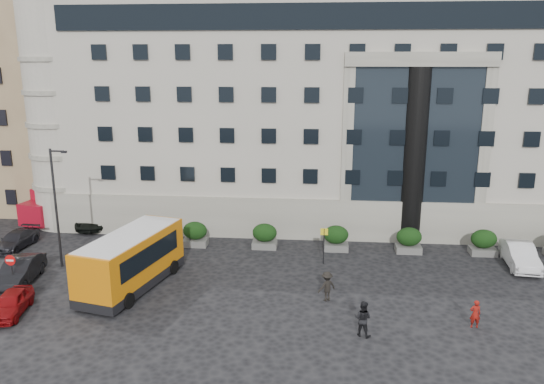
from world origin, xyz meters
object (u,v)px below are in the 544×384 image
Objects in this scene: hedge_a at (195,234)px; pedestrian_c at (327,286)px; hedge_d at (409,240)px; hedge_c at (336,238)px; hedge_b at (265,236)px; no_entry_sign at (11,266)px; parked_car_d at (95,218)px; bus_stop_sign at (324,240)px; street_lamp at (57,204)px; minibus at (131,258)px; parked_car_b at (20,271)px; red_truck at (54,204)px; parked_car_c at (16,240)px; white_taxi at (520,255)px; hedge_e at (484,242)px; parked_car_a at (11,303)px; pedestrian_a at (475,314)px; pedestrian_b at (363,319)px.

hedge_a is 12.80m from pedestrian_c.
hedge_c is at bearing 180.00° from hedge_d.
hedge_b is 5.20m from hedge_c.
hedge_d is 26.15m from no_entry_sign.
no_entry_sign is 18.67m from pedestrian_c.
parked_car_d is at bearing 171.20° from hedge_d.
pedestrian_c is (9.65, -8.41, -0.05)m from hedge_a.
hedge_d is 6.76m from bus_stop_sign.
street_lamp is (-18.34, -4.80, 3.44)m from hedge_c.
minibus is 1.80× the size of parked_car_b.
parked_car_c is at bearing -74.48° from red_truck.
no_entry_sign is at bearing -60.37° from red_truck.
white_taxi is (24.70, 5.46, -1.06)m from minibus.
hedge_e is 0.49× the size of parked_car_a.
parked_car_b is 18.94m from pedestrian_c.
hedge_b is 5.19m from bus_stop_sign.
pedestrian_c is at bearing -19.59° from pedestrian_a.
parked_car_a is 0.77× the size of white_taxi.
parked_car_a is 2.00× the size of pedestrian_b.
pedestrian_c is at bearing -42.78° from pedestrian_b.
hedge_a is 1.00× the size of hedge_e.
hedge_b is 14.41m from street_lamp.
pedestrian_c is at bearing -125.30° from hedge_d.
no_entry_sign is 1.25× the size of pedestrian_b.
white_taxi is 3.16× the size of pedestrian_a.
hedge_d is 25.21m from parked_car_d.
minibus is at bearing -157.81° from bus_stop_sign.
hedge_c is 5.20m from hedge_d.
hedge_b reaches higher than parked_car_c.
minibus is at bearing -11.30° from pedestrian_a.
hedge_a is 0.79× the size of no_entry_sign.
bus_stop_sign is 19.40m from parked_car_b.
pedestrian_b is at bearing 11.43° from pedestrian_a.
hedge_c reaches higher than parked_car_d.
parked_car_c is at bearing 177.11° from bus_stop_sign.
street_lamp reaches higher than pedestrian_b.
hedge_e is 33.84m from parked_car_c.
pedestrian_b is (20.40, -3.39, -0.72)m from no_entry_sign.
street_lamp reaches higher than parked_car_a.
hedge_c is 10.40m from hedge_e.
pedestrian_b is 4.21m from pedestrian_c.
pedestrian_c is (4.45, -8.41, -0.05)m from hedge_b.
hedge_c is 0.99× the size of pedestrian_b.
hedge_b reaches higher than parked_car_b.
hedge_b is 19.29m from red_truck.
pedestrian_a reaches higher than parked_car_d.
hedge_d and hedge_e have the same top height.
hedge_c is 0.23× the size of street_lamp.
hedge_a is at bearing -32.13° from parked_car_d.
hedge_a is 16.72m from pedestrian_b.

